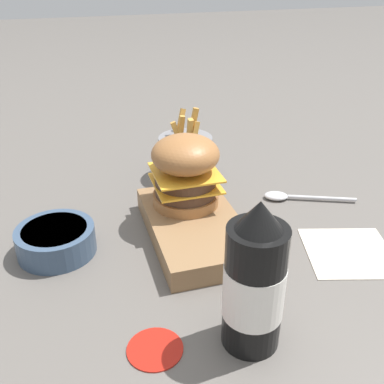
{
  "coord_description": "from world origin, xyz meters",
  "views": [
    {
      "loc": [
        0.56,
        -0.18,
        0.43
      ],
      "look_at": [
        -0.05,
        -0.0,
        0.09
      ],
      "focal_mm": 42.0,
      "sensor_mm": 36.0,
      "label": 1
    }
  ],
  "objects_px": {
    "burger": "(183,171)",
    "fries_basket": "(186,156)",
    "ketchup_bottle": "(258,283)",
    "serving_board": "(192,228)",
    "spoon": "(288,196)",
    "side_bowl": "(56,240)"
  },
  "relations": [
    {
      "from": "side_bowl",
      "to": "spoon",
      "type": "distance_m",
      "value": 0.44
    },
    {
      "from": "serving_board",
      "to": "burger",
      "type": "bearing_deg",
      "value": 179.54
    },
    {
      "from": "serving_board",
      "to": "spoon",
      "type": "bearing_deg",
      "value": 108.53
    },
    {
      "from": "serving_board",
      "to": "fries_basket",
      "type": "distance_m",
      "value": 0.23
    },
    {
      "from": "spoon",
      "to": "fries_basket",
      "type": "bearing_deg",
      "value": -21.37
    },
    {
      "from": "side_bowl",
      "to": "spoon",
      "type": "xyz_separation_m",
      "value": [
        -0.05,
        0.43,
        -0.02
      ]
    },
    {
      "from": "ketchup_bottle",
      "to": "fries_basket",
      "type": "relative_size",
      "value": 1.33
    },
    {
      "from": "ketchup_bottle",
      "to": "spoon",
      "type": "bearing_deg",
      "value": 146.35
    },
    {
      "from": "ketchup_bottle",
      "to": "spoon",
      "type": "relative_size",
      "value": 1.17
    },
    {
      "from": "burger",
      "to": "fries_basket",
      "type": "distance_m",
      "value": 0.19
    },
    {
      "from": "fries_basket",
      "to": "spoon",
      "type": "distance_m",
      "value": 0.23
    },
    {
      "from": "fries_basket",
      "to": "serving_board",
      "type": "bearing_deg",
      "value": -13.2
    },
    {
      "from": "ketchup_bottle",
      "to": "spoon",
      "type": "height_order",
      "value": "ketchup_bottle"
    },
    {
      "from": "burger",
      "to": "ketchup_bottle",
      "type": "distance_m",
      "value": 0.29
    },
    {
      "from": "serving_board",
      "to": "ketchup_bottle",
      "type": "distance_m",
      "value": 0.25
    },
    {
      "from": "spoon",
      "to": "ketchup_bottle",
      "type": "bearing_deg",
      "value": 78.81
    },
    {
      "from": "burger",
      "to": "spoon",
      "type": "height_order",
      "value": "burger"
    },
    {
      "from": "ketchup_bottle",
      "to": "side_bowl",
      "type": "xyz_separation_m",
      "value": [
        -0.26,
        -0.23,
        -0.06
      ]
    },
    {
      "from": "burger",
      "to": "side_bowl",
      "type": "distance_m",
      "value": 0.23
    },
    {
      "from": "serving_board",
      "to": "burger",
      "type": "xyz_separation_m",
      "value": [
        -0.05,
        0.0,
        0.08
      ]
    },
    {
      "from": "ketchup_bottle",
      "to": "fries_basket",
      "type": "height_order",
      "value": "ketchup_bottle"
    },
    {
      "from": "burger",
      "to": "spoon",
      "type": "distance_m",
      "value": 0.23
    }
  ]
}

